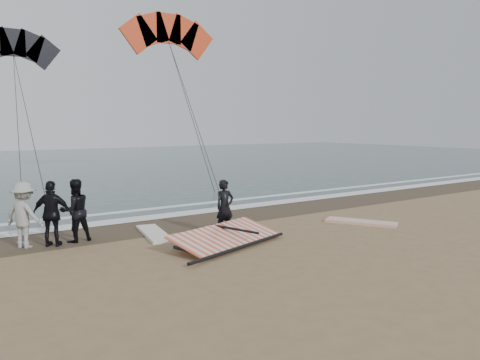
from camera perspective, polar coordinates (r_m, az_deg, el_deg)
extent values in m
plane|color=#8C704C|center=(14.13, 5.42, -7.76)|extent=(120.00, 120.00, 0.00)
cube|color=#233838|center=(44.54, -22.75, 1.67)|extent=(120.00, 54.00, 0.02)
cube|color=#4C3D2B|center=(17.74, -3.91, -4.74)|extent=(120.00, 2.80, 0.01)
cube|color=white|center=(18.94, -6.05, -3.97)|extent=(120.00, 0.90, 0.01)
cube|color=white|center=(20.43, -8.30, -3.22)|extent=(120.00, 0.45, 0.01)
imported|color=black|center=(15.14, -1.87, -3.32)|extent=(0.66, 0.44, 1.78)
cube|color=white|center=(17.45, 14.53, -4.99)|extent=(1.83, 2.51, 0.10)
cube|color=silver|center=(15.41, -10.43, -6.43)|extent=(1.08, 2.53, 0.10)
imported|color=black|center=(14.98, -19.47, -3.54)|extent=(1.02, 0.84, 1.92)
imported|color=black|center=(14.63, -21.93, -3.85)|extent=(1.21, 1.01, 1.93)
imported|color=#A5A5A0|center=(14.80, -24.83, -3.90)|extent=(1.32, 1.42, 1.92)
cube|color=black|center=(14.32, -3.73, -7.36)|extent=(2.52, 1.29, 0.09)
cube|color=#EB4E27|center=(13.86, -1.76, -6.74)|extent=(3.84, 2.38, 0.38)
cylinder|color=black|center=(13.28, 0.07, -8.19)|extent=(4.00, 1.32, 0.09)
cylinder|color=black|center=(13.99, -0.72, -5.99)|extent=(0.60, 1.74, 0.08)
cylinder|color=#262626|center=(28.51, -6.29, 8.92)|extent=(0.04, 0.04, 13.20)
cylinder|color=#262626|center=(28.97, -6.04, 8.89)|extent=(0.04, 0.04, 12.63)
cylinder|color=#262626|center=(31.20, -25.56, 7.66)|extent=(0.04, 0.04, 17.77)
cylinder|color=#262626|center=(30.61, -24.63, 7.74)|extent=(0.04, 0.04, 18.84)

